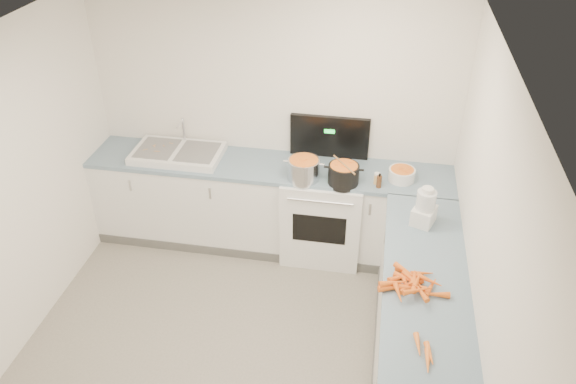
% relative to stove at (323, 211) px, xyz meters
% --- Properties ---
extents(floor, '(3.50, 4.00, 0.00)m').
position_rel_stove_xyz_m(floor, '(-0.55, -1.69, -0.47)').
color(floor, gray).
rests_on(floor, ground).
extents(ceiling, '(3.50, 4.00, 0.00)m').
position_rel_stove_xyz_m(ceiling, '(-0.55, -1.69, 2.03)').
color(ceiling, white).
rests_on(ceiling, ground).
extents(wall_back, '(3.50, 0.00, 2.50)m').
position_rel_stove_xyz_m(wall_back, '(-0.55, 0.31, 0.78)').
color(wall_back, white).
rests_on(wall_back, ground).
extents(wall_right, '(0.00, 4.00, 2.50)m').
position_rel_stove_xyz_m(wall_right, '(1.20, -1.69, 0.78)').
color(wall_right, white).
rests_on(wall_right, ground).
extents(counter_back, '(3.50, 0.62, 0.94)m').
position_rel_stove_xyz_m(counter_back, '(-0.55, 0.01, -0.00)').
color(counter_back, white).
rests_on(counter_back, ground).
extents(counter_right, '(0.62, 2.20, 0.94)m').
position_rel_stove_xyz_m(counter_right, '(0.90, -1.39, -0.00)').
color(counter_right, white).
rests_on(counter_right, ground).
extents(stove, '(0.76, 0.65, 1.36)m').
position_rel_stove_xyz_m(stove, '(0.00, 0.00, 0.00)').
color(stove, white).
rests_on(stove, ground).
extents(sink, '(0.86, 0.52, 0.31)m').
position_rel_stove_xyz_m(sink, '(-1.45, 0.02, 0.50)').
color(sink, white).
rests_on(sink, counter_back).
extents(steel_pot, '(0.36, 0.36, 0.22)m').
position_rel_stove_xyz_m(steel_pot, '(-0.18, -0.17, 0.55)').
color(steel_pot, silver).
rests_on(steel_pot, stove).
extents(black_pot, '(0.32, 0.32, 0.20)m').
position_rel_stove_xyz_m(black_pot, '(0.19, -0.18, 0.55)').
color(black_pot, black).
rests_on(black_pot, stove).
extents(wooden_spoon, '(0.23, 0.30, 0.02)m').
position_rel_stove_xyz_m(wooden_spoon, '(0.19, -0.18, 0.65)').
color(wooden_spoon, '#AD7A47').
rests_on(wooden_spoon, black_pot).
extents(mixing_bowl, '(0.31, 0.31, 0.11)m').
position_rel_stove_xyz_m(mixing_bowl, '(0.70, -0.04, 0.52)').
color(mixing_bowl, white).
rests_on(mixing_bowl, counter_back).
extents(extract_bottle, '(0.05, 0.05, 0.12)m').
position_rel_stove_xyz_m(extract_bottle, '(0.51, -0.20, 0.52)').
color(extract_bottle, '#593319').
rests_on(extract_bottle, counter_back).
extents(spice_jar, '(0.05, 0.05, 0.09)m').
position_rel_stove_xyz_m(spice_jar, '(0.48, -0.14, 0.51)').
color(spice_jar, '#E5B266').
rests_on(spice_jar, counter_back).
extents(food_processor, '(0.22, 0.25, 0.34)m').
position_rel_stove_xyz_m(food_processor, '(0.88, -0.68, 0.61)').
color(food_processor, white).
rests_on(food_processor, counter_right).
extents(carrot_pile, '(0.49, 0.41, 0.08)m').
position_rel_stove_xyz_m(carrot_pile, '(0.79, -1.47, 0.50)').
color(carrot_pile, orange).
rests_on(carrot_pile, counter_right).
extents(peeled_carrots, '(0.14, 0.30, 0.04)m').
position_rel_stove_xyz_m(peeled_carrots, '(0.87, -2.07, 0.49)').
color(peeled_carrots, orange).
rests_on(peeled_carrots, counter_right).
extents(peelings, '(0.24, 0.20, 0.01)m').
position_rel_stove_xyz_m(peelings, '(-1.66, 0.01, 0.54)').
color(peelings, tan).
rests_on(peelings, sink).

